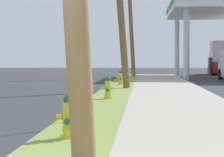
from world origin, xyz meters
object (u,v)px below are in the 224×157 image
Objects in this scene: fire_hydrant_second at (108,89)px; truck_red_at_forecourt at (221,59)px; fire_hydrant_third at (121,78)px; utility_pole_background at (131,22)px; street_sign_post at (84,51)px; fire_hydrant_nearest at (69,119)px.

truck_red_at_forecourt is at bearing 74.84° from fire_hydrant_second.
fire_hydrant_third is at bearing 89.96° from fire_hydrant_second.
utility_pole_background is 1.31× the size of truck_red_at_forecourt.
fire_hydrant_second is 0.35× the size of street_sign_post.
fire_hydrant_third is 14.65m from utility_pole_background.
fire_hydrant_second and fire_hydrant_third have the same top height.
truck_red_at_forecourt is at bearing 68.59° from fire_hydrant_third.
street_sign_post is at bearing -90.41° from fire_hydrant_third.
fire_hydrant_third is 0.35× the size of street_sign_post.
street_sign_post reaches higher than fire_hydrant_second.
fire_hydrant_nearest is 0.35× the size of street_sign_post.
utility_pole_background is (0.27, 32.39, 4.01)m from fire_hydrant_nearest.
truck_red_at_forecourt is (8.59, 37.39, -0.15)m from street_sign_post.
fire_hydrant_nearest is 2.80m from street_sign_post.
fire_hydrant_third is 15.81m from street_sign_post.
fire_hydrant_second is at bearing -90.04° from fire_hydrant_third.
street_sign_post is at bearing -102.94° from truck_red_at_forecourt.
utility_pole_background reaches higher than street_sign_post.
utility_pole_background is at bearing 89.25° from fire_hydrant_third.
fire_hydrant_third is (0.01, 9.69, 0.00)m from fire_hydrant_second.
fire_hydrant_nearest is at bearing -102.10° from truck_red_at_forecourt.
street_sign_post is at bearing 90.74° from fire_hydrant_nearest.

